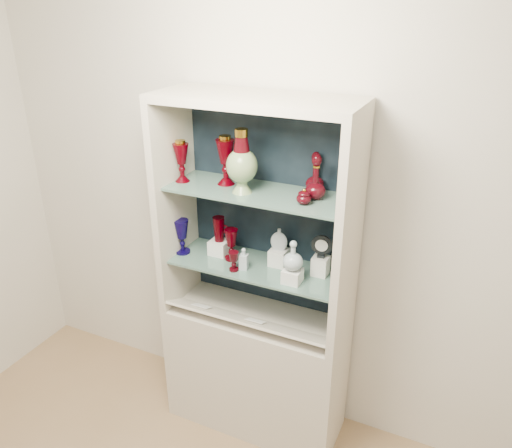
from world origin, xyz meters
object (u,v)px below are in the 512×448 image
at_px(enamel_urn, 242,161).
at_px(ruby_pitcher, 219,229).
at_px(cobalt_goblet, 182,236).
at_px(ruby_decanter_a, 316,174).
at_px(flat_flask, 279,239).
at_px(clear_round_decanter, 293,256).
at_px(ruby_decanter_b, 315,171).
at_px(clear_square_bottle, 244,259).
at_px(ruby_goblet_tall, 231,244).
at_px(cameo_medallion, 322,246).
at_px(lidded_bowl, 304,196).
at_px(pedestal_lamp_right, 226,160).
at_px(ruby_goblet_small, 234,261).
at_px(pedestal_lamp_left, 181,161).

xyz_separation_m(enamel_urn, ruby_pitcher, (-0.18, 0.08, -0.43)).
bearing_deg(cobalt_goblet, ruby_decanter_a, 5.01).
distance_m(flat_flask, clear_round_decanter, 0.19).
relative_size(ruby_decanter_b, clear_square_bottle, 1.76).
relative_size(enamel_urn, ruby_pitcher, 2.27).
height_order(ruby_goblet_tall, cameo_medallion, cameo_medallion).
height_order(enamel_urn, ruby_pitcher, enamel_urn).
height_order(enamel_urn, lidded_bowl, enamel_urn).
bearing_deg(ruby_pitcher, ruby_decanter_b, 4.22).
height_order(cobalt_goblet, clear_square_bottle, cobalt_goblet).
bearing_deg(pedestal_lamp_right, ruby_goblet_tall, -35.36).
bearing_deg(lidded_bowl, clear_square_bottle, -179.57).
relative_size(ruby_goblet_tall, ruby_pitcher, 1.27).
distance_m(pedestal_lamp_right, ruby_goblet_small, 0.52).
relative_size(pedestal_lamp_right, ruby_decanter_b, 1.18).
bearing_deg(clear_round_decanter, ruby_goblet_tall, 167.52).
xyz_separation_m(enamel_urn, ruby_decanter_b, (0.32, 0.16, -0.05)).
distance_m(pedestal_lamp_right, ruby_decanter_b, 0.46).
distance_m(pedestal_lamp_left, ruby_pitcher, 0.42).
bearing_deg(flat_flask, ruby_decanter_b, 11.65).
xyz_separation_m(ruby_decanter_a, ruby_goblet_small, (-0.38, -0.12, -0.49)).
xyz_separation_m(ruby_decanter_a, cameo_medallion, (0.04, 0.03, -0.38)).
relative_size(ruby_decanter_a, cameo_medallion, 2.00).
bearing_deg(cameo_medallion, ruby_goblet_small, -168.58).
distance_m(pedestal_lamp_left, pedestal_lamp_right, 0.23).
distance_m(ruby_decanter_b, clear_square_bottle, 0.59).
height_order(pedestal_lamp_right, ruby_goblet_small, pedestal_lamp_right).
xyz_separation_m(lidded_bowl, cobalt_goblet, (-0.70, 0.02, -0.36)).
bearing_deg(lidded_bowl, pedestal_lamp_right, 168.61).
bearing_deg(pedestal_lamp_left, enamel_urn, -2.19).
distance_m(clear_square_bottle, clear_round_decanter, 0.29).
height_order(pedestal_lamp_right, enamel_urn, enamel_urn).
relative_size(ruby_goblet_small, ruby_pitcher, 0.76).
bearing_deg(ruby_goblet_tall, ruby_decanter_a, 2.31).
xyz_separation_m(ruby_decanter_b, lidded_bowl, (0.01, -0.18, -0.07)).
relative_size(ruby_decanter_b, cobalt_goblet, 1.09).
bearing_deg(ruby_pitcher, pedestal_lamp_right, -9.49).
relative_size(ruby_goblet_tall, ruby_goblet_small, 1.67).
height_order(pedestal_lamp_left, enamel_urn, enamel_urn).
distance_m(cobalt_goblet, flat_flask, 0.55).
xyz_separation_m(enamel_urn, cobalt_goblet, (-0.37, 0.00, -0.48)).
xyz_separation_m(ruby_decanter_b, ruby_goblet_small, (-0.35, -0.22, -0.47)).
bearing_deg(ruby_decanter_a, clear_square_bottle, -165.53).
distance_m(pedestal_lamp_left, ruby_goblet_tall, 0.51).
relative_size(clear_square_bottle, cameo_medallion, 0.98).
bearing_deg(cameo_medallion, enamel_urn, -174.88).
height_order(ruby_goblet_tall, ruby_pitcher, ruby_pitcher).
height_order(pedestal_lamp_left, ruby_decanter_a, ruby_decanter_a).
height_order(ruby_decanter_a, ruby_goblet_small, ruby_decanter_a).
distance_m(ruby_goblet_tall, cameo_medallion, 0.49).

